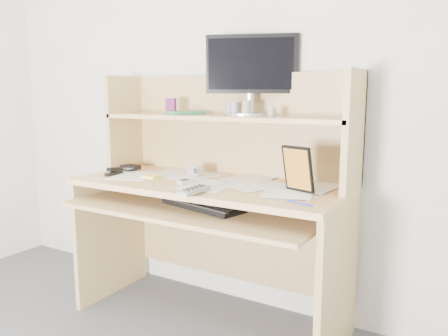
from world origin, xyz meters
The scene contains 19 objects.
back_wall centered at (0.00, 1.80, 1.25)m, with size 3.60×0.04×2.50m, color silver.
desk centered at (0.00, 1.56, 0.69)m, with size 1.40×0.70×1.30m.
paper_clutter centered at (0.00, 1.48, 0.75)m, with size 1.32×0.54×0.01m, color silver.
keyboard centered at (0.05, 1.36, 0.66)m, with size 0.46×0.25×0.03m.
tv_remote centered at (0.10, 1.22, 0.77)m, with size 0.05×0.19×0.02m, color #999894.
flip_phone centered at (-0.06, 1.38, 0.77)m, with size 0.05×0.09×0.02m, color #B9BABC.
stapler centered at (-0.56, 1.39, 0.77)m, with size 0.03×0.12×0.04m, color black.
wallet centered at (-0.59, 1.56, 0.77)m, with size 0.10×0.08×0.03m, color black.
sticky_note_pad centered at (-0.33, 1.44, 0.76)m, with size 0.08×0.08×0.01m, color #FEEA43.
digital_camera centered at (-0.15, 1.59, 0.78)m, with size 0.09×0.04×0.06m, color #BBBBBD.
game_case centered at (0.49, 1.47, 0.86)m, with size 0.15×0.02×0.21m, color black.
blue_pen centered at (0.57, 1.26, 0.76)m, with size 0.01×0.01×0.14m, color #1A26C3.
card_box centered at (-0.33, 1.62, 1.13)m, with size 0.06×0.02×0.09m, color maroon.
shelf_book centered at (-0.24, 1.63, 1.09)m, with size 0.14×0.19×0.02m, color #317C4D.
chip_stack_a centered at (0.02, 1.67, 1.11)m, with size 0.05×0.05×0.06m, color black.
chip_stack_b centered at (0.06, 1.65, 1.12)m, with size 0.04×0.04×0.07m, color white.
chip_stack_c centered at (0.28, 1.62, 1.10)m, with size 0.04×0.04×0.05m, color black.
chip_stack_d centered at (0.15, 1.61, 1.12)m, with size 0.04×0.04×0.08m, color white.
monitor centered at (0.13, 1.69, 1.30)m, with size 0.45×0.25×0.41m.
Camera 1 is at (1.18, -0.34, 1.18)m, focal length 35.00 mm.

